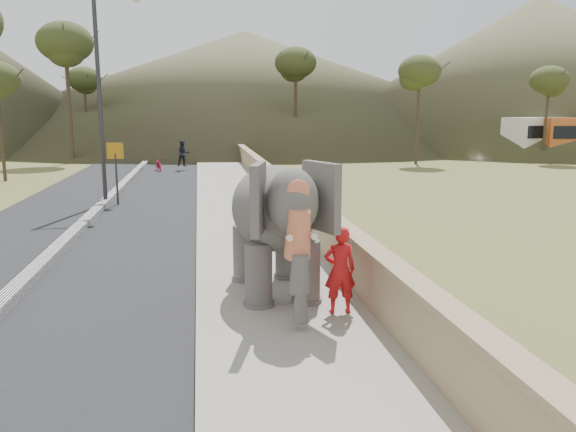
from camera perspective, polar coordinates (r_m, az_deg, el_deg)
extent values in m
plane|color=olive|center=(8.25, 1.50, -15.10)|extent=(160.00, 160.00, 0.00)
cube|color=black|center=(18.04, -20.44, -1.46)|extent=(7.00, 120.00, 0.03)
cube|color=black|center=(18.02, -20.45, -1.16)|extent=(0.35, 120.00, 0.22)
cube|color=#9E9687|center=(17.71, -4.40, -0.83)|extent=(3.00, 120.00, 0.15)
cube|color=tan|center=(17.83, 0.87, 0.83)|extent=(0.30, 120.00, 1.10)
cylinder|color=#2B2A2F|center=(22.67, -18.59, 11.14)|extent=(0.16, 0.16, 8.00)
cylinder|color=#2D2D33|center=(22.43, -17.01, 3.55)|extent=(0.08, 0.08, 2.00)
cube|color=#C17D12|center=(22.33, -17.16, 6.35)|extent=(0.60, 0.05, 0.60)
imported|color=silver|center=(48.28, 16.04, 6.82)|extent=(4.31, 1.93, 1.44)
cube|color=white|center=(48.60, 26.59, 7.12)|extent=(11.28, 4.78, 3.10)
cone|color=brown|center=(70.24, 23.83, 13.35)|extent=(56.00, 56.00, 16.00)
cone|color=brown|center=(77.64, -4.42, 13.11)|extent=(80.00, 80.00, 14.00)
imported|color=red|center=(9.65, 5.29, -5.49)|extent=(0.55, 0.36, 1.52)
imported|color=maroon|center=(34.88, -13.01, 5.16)|extent=(0.89, 1.70, 0.85)
imported|color=black|center=(34.76, -10.61, 6.25)|extent=(0.88, 0.75, 1.59)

